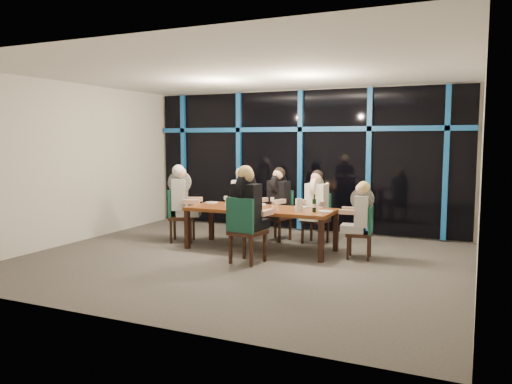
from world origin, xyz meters
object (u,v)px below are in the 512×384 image
diner_far_left (241,192)px  water_pitcher (299,205)px  chair_near_mid (244,227)px  chair_end_left (178,213)px  chair_far_left (242,211)px  chair_far_right (317,215)px  diner_end_right (360,208)px  wine_bottle (314,205)px  dining_table (261,212)px  diner_end_left (182,192)px  diner_far_right (316,196)px  diner_near_mid (247,200)px  diner_far_mid (278,193)px  chair_end_right (364,229)px  chair_far_mid (280,212)px

diner_far_left → water_pitcher: size_ratio=4.37×
diner_far_left → chair_near_mid: bearing=-85.8°
chair_end_left → diner_far_left: size_ratio=1.08×
chair_far_left → chair_far_right: 1.56m
chair_far_right → diner_end_right: bearing=-32.7°
chair_far_right → diner_end_right: size_ratio=1.11×
chair_far_right → wine_bottle: bearing=-65.6°
dining_table → diner_end_left: (-1.66, 0.05, 0.28)m
chair_far_right → wine_bottle: 1.20m
water_pitcher → diner_far_right: bearing=75.6°
chair_end_left → chair_far_left: bearing=-67.6°
diner_far_left → diner_near_mid: diner_near_mid is taller
diner_far_left → diner_far_mid: diner_far_mid is taller
wine_bottle → chair_far_left: bearing=150.3°
chair_end_right → diner_far_left: 2.75m
chair_far_right → water_pitcher: bearing=-78.8°
dining_table → chair_far_left: 1.26m
diner_end_right → chair_far_right: bearing=-138.8°
dining_table → wine_bottle: (1.02, -0.11, 0.18)m
dining_table → diner_end_left: size_ratio=2.66×
chair_far_mid → chair_far_right: bearing=14.6°
diner_end_right → diner_near_mid: diner_near_mid is taller
diner_end_left → water_pitcher: diner_end_left is taller
diner_end_left → chair_far_mid: bearing=-82.8°
chair_near_mid → diner_near_mid: 0.43m
chair_end_right → chair_near_mid: size_ratio=0.82×
diner_end_left → water_pitcher: 2.42m
diner_far_left → wine_bottle: 2.06m
diner_near_mid → wine_bottle: diner_near_mid is taller
diner_far_left → diner_far_mid: size_ratio=0.99×
chair_end_left → diner_end_left: bearing=-90.0°
chair_far_mid → chair_far_right: 0.76m
chair_near_mid → diner_near_mid: bearing=-90.0°
chair_far_left → water_pitcher: bearing=-57.1°
chair_far_right → diner_far_mid: 0.88m
diner_far_right → diner_near_mid: bearing=-95.9°
chair_far_left → chair_far_mid: 0.80m
dining_table → diner_end_right: diner_end_right is taller
diner_near_mid → water_pitcher: 1.00m
diner_end_right → diner_near_mid: size_ratio=0.82×
chair_near_mid → chair_far_right: bearing=-97.3°
wine_bottle → diner_near_mid: bearing=-135.2°
diner_far_mid → diner_end_left: diner_end_left is taller
diner_end_left → wine_bottle: diner_end_left is taller
dining_table → chair_far_mid: size_ratio=2.69×
dining_table → water_pitcher: size_ratio=12.25×
diner_far_left → diner_end_right: bearing=-40.2°
chair_end_left → diner_end_right: size_ratio=1.19×
chair_far_mid → diner_far_mid: bearing=-90.0°
chair_far_mid → chair_end_left: 1.97m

